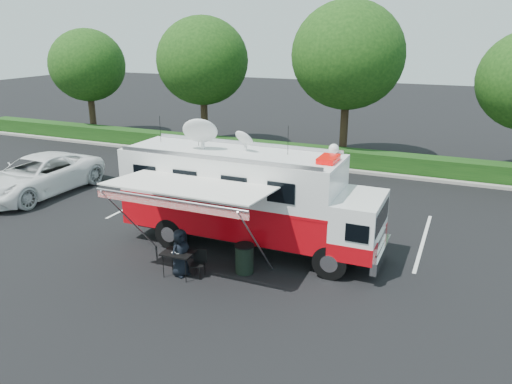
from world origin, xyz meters
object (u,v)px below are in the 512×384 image
white_suv (40,194)px  trash_bin (244,259)px  command_truck (248,197)px  folding_table (178,254)px

white_suv → trash_bin: (12.04, -3.36, 0.47)m
white_suv → trash_bin: trash_bin is taller
command_truck → folding_table: bearing=-110.7°
command_truck → white_suv: 11.64m
command_truck → trash_bin: command_truck is taller
command_truck → folding_table: size_ratio=9.03×
folding_table → trash_bin: size_ratio=1.08×
folding_table → trash_bin: bearing=31.5°
trash_bin → white_suv: bearing=164.4°
white_suv → command_truck: bearing=-6.3°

